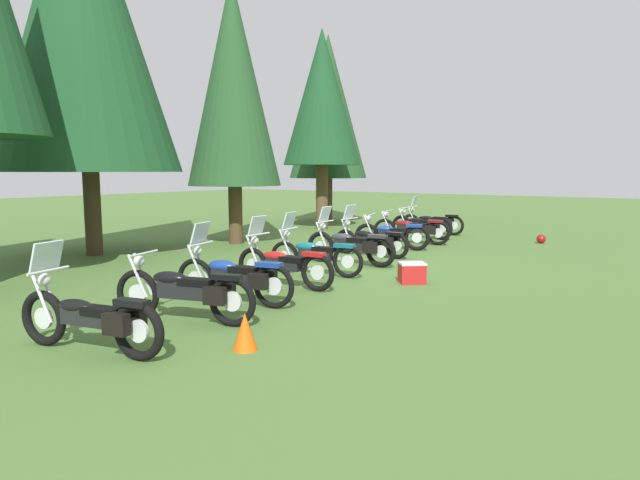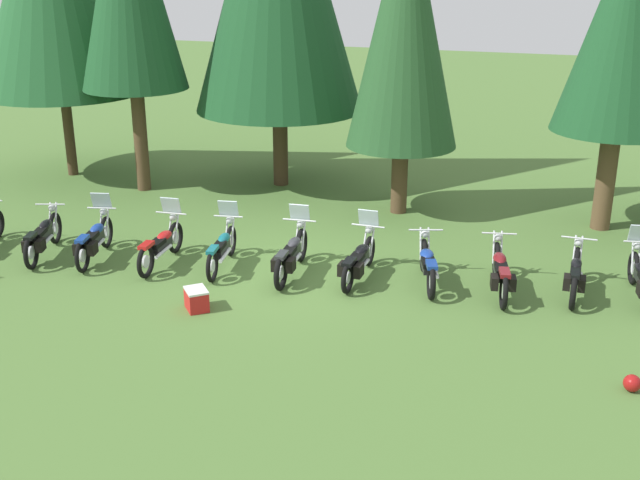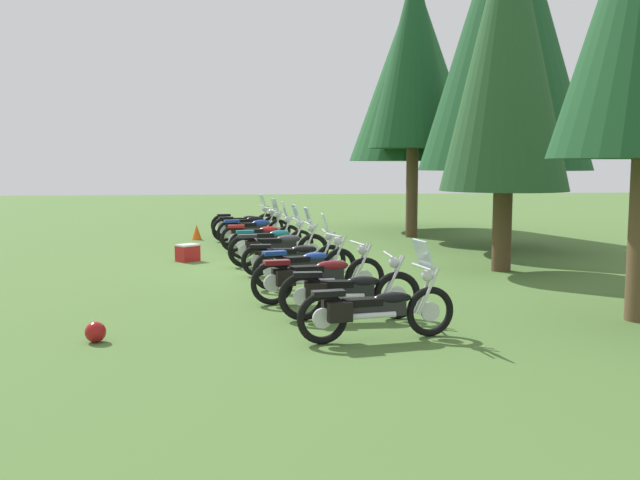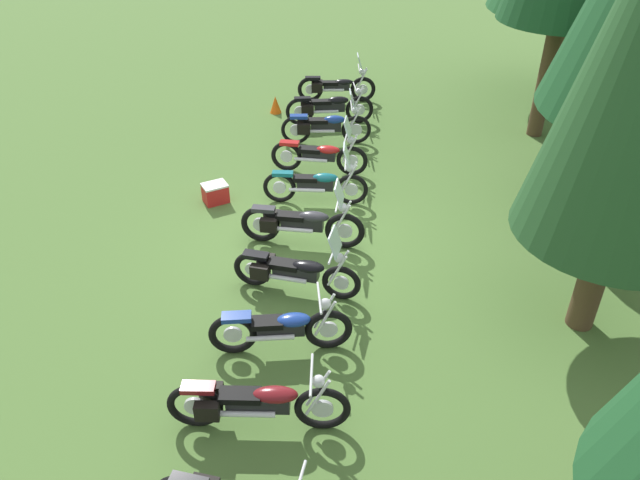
# 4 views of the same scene
# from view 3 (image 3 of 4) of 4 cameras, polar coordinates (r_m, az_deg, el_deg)

# --- Properties ---
(ground_plane) EXTENTS (80.00, 80.00, 0.00)m
(ground_plane) POSITION_cam_3_polar(r_m,az_deg,el_deg) (16.54, -3.13, -2.14)
(ground_plane) COLOR #4C7033
(motorcycle_0) EXTENTS (0.81, 2.24, 1.38)m
(motorcycle_0) POSITION_cam_3_polar(r_m,az_deg,el_deg) (23.73, -6.30, 1.47)
(motorcycle_0) COLOR black
(motorcycle_0) RESTS_ON ground_plane
(motorcycle_1) EXTENTS (0.96, 2.29, 1.03)m
(motorcycle_1) POSITION_cam_3_polar(r_m,az_deg,el_deg) (22.10, -5.97, 1.17)
(motorcycle_1) COLOR black
(motorcycle_1) RESTS_ON ground_plane
(motorcycle_2) EXTENTS (0.86, 2.23, 1.38)m
(motorcycle_2) POSITION_cam_3_polar(r_m,az_deg,el_deg) (20.88, -5.46, 0.93)
(motorcycle_2) COLOR black
(motorcycle_2) RESTS_ON ground_plane
(motorcycle_3) EXTENTS (0.73, 2.26, 1.37)m
(motorcycle_3) POSITION_cam_3_polar(r_m,az_deg,el_deg) (19.32, -4.72, 0.46)
(motorcycle_3) COLOR black
(motorcycle_3) RESTS_ON ground_plane
(motorcycle_4) EXTENTS (0.66, 2.22, 1.36)m
(motorcycle_4) POSITION_cam_3_polar(r_m,az_deg,el_deg) (17.97, -3.85, 0.04)
(motorcycle_4) COLOR black
(motorcycle_4) RESTS_ON ground_plane
(motorcycle_5) EXTENTS (0.75, 2.40, 1.39)m
(motorcycle_5) POSITION_cam_3_polar(r_m,az_deg,el_deg) (16.40, -3.46, -0.51)
(motorcycle_5) COLOR black
(motorcycle_5) RESTS_ON ground_plane
(motorcycle_6) EXTENTS (0.74, 2.26, 1.35)m
(motorcycle_6) POSITION_cam_3_polar(r_m,az_deg,el_deg) (15.00, -2.27, -1.26)
(motorcycle_6) COLOR black
(motorcycle_6) RESTS_ON ground_plane
(motorcycle_7) EXTENTS (0.88, 2.13, 1.02)m
(motorcycle_7) POSITION_cam_3_polar(r_m,az_deg,el_deg) (13.60, -1.12, -2.02)
(motorcycle_7) COLOR black
(motorcycle_7) RESTS_ON ground_plane
(motorcycle_8) EXTENTS (0.87, 2.42, 1.03)m
(motorcycle_8) POSITION_cam_3_polar(r_m,az_deg,el_deg) (12.14, -0.25, -2.92)
(motorcycle_8) COLOR black
(motorcycle_8) RESTS_ON ground_plane
(motorcycle_9) EXTENTS (0.71, 2.22, 1.03)m
(motorcycle_9) POSITION_cam_3_polar(r_m,az_deg,el_deg) (10.77, 2.26, -4.23)
(motorcycle_9) COLOR black
(motorcycle_9) RESTS_ON ground_plane
(motorcycle_10) EXTENTS (0.74, 2.25, 1.36)m
(motorcycle_10) POSITION_cam_3_polar(r_m,az_deg,el_deg) (9.55, 4.55, -5.54)
(motorcycle_10) COLOR black
(motorcycle_10) RESTS_ON ground_plane
(pine_tree_0) EXTENTS (4.74, 4.74, 9.14)m
(pine_tree_0) POSITION_cam_3_polar(r_m,az_deg,el_deg) (26.45, 7.73, 13.59)
(pine_tree_0) COLOR #42301E
(pine_tree_0) RESTS_ON ground_plane
(pine_tree_1) EXTENTS (2.92, 2.92, 8.93)m
(pine_tree_1) POSITION_cam_3_polar(r_m,az_deg,el_deg) (23.47, 7.67, 14.71)
(pine_tree_1) COLOR #4C3823
(pine_tree_1) RESTS_ON ground_plane
(pine_tree_2) EXTENTS (4.76, 4.76, 10.17)m
(pine_tree_2) POSITION_cam_3_polar(r_m,az_deg,el_deg) (20.65, 15.08, 16.58)
(pine_tree_2) COLOR #42301E
(pine_tree_2) RESTS_ON ground_plane
(pine_tree_3) EXTENTS (2.84, 2.84, 8.05)m
(pine_tree_3) POSITION_cam_3_polar(r_m,az_deg,el_deg) (16.31, 15.03, 14.83)
(pine_tree_3) COLOR #4C3823
(pine_tree_3) RESTS_ON ground_plane
(picnic_cooler) EXTENTS (0.63, 0.64, 0.42)m
(picnic_cooler) POSITION_cam_3_polar(r_m,az_deg,el_deg) (17.62, -10.76, -1.02)
(picnic_cooler) COLOR red
(picnic_cooler) RESTS_ON ground_plane
(traffic_cone) EXTENTS (0.32, 0.32, 0.48)m
(traffic_cone) POSITION_cam_3_polar(r_m,az_deg,el_deg) (22.61, -10.04, 0.63)
(traffic_cone) COLOR #EA590F
(traffic_cone) RESTS_ON ground_plane
(dropped_helmet) EXTENTS (0.28, 0.28, 0.28)m
(dropped_helmet) POSITION_cam_3_polar(r_m,az_deg,el_deg) (9.96, -17.87, -7.17)
(dropped_helmet) COLOR maroon
(dropped_helmet) RESTS_ON ground_plane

